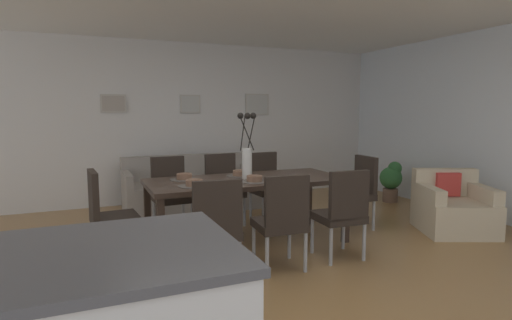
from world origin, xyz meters
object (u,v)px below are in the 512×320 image
at_px(dining_chair_far_left, 282,217).
at_px(dining_chair_mid_left, 342,210).
at_px(framed_picture_center, 190,104).
at_px(potted_plant, 391,180).
at_px(dining_table, 247,185).
at_px(dining_chair_near_left, 215,225).
at_px(dining_chair_far_right, 223,185).
at_px(framed_picture_left, 113,104).
at_px(bowl_near_right, 184,176).
at_px(framed_picture_right, 257,104).
at_px(bowl_far_left, 254,178).
at_px(dining_chair_near_right, 171,190).
at_px(dining_chair_mid_right, 266,183).
at_px(dining_chair_head_west, 106,211).
at_px(armchair, 453,209).
at_px(sofa, 191,190).
at_px(centerpiece_vase, 247,154).
at_px(dining_chair_head_east, 358,188).
at_px(bowl_far_right, 240,173).
at_px(bowl_near_left, 194,182).

xyz_separation_m(dining_chair_far_left, dining_chair_mid_left, (0.68, 0.02, 0.00)).
relative_size(dining_chair_mid_left, framed_picture_center, 2.73).
bearing_deg(potted_plant, dining_table, -160.61).
bearing_deg(dining_chair_near_left, potted_plant, 27.87).
bearing_deg(dining_chair_far_right, framed_picture_left, 127.47).
bearing_deg(dining_table, dining_chair_far_right, 88.50).
relative_size(bowl_near_right, framed_picture_right, 0.39).
bearing_deg(framed_picture_left, bowl_far_left, -66.19).
height_order(dining_chair_near_right, framed_picture_left, framed_picture_left).
height_order(dining_table, dining_chair_mid_right, dining_chair_mid_right).
bearing_deg(dining_chair_head_west, armchair, -8.30).
height_order(sofa, potted_plant, sofa).
bearing_deg(framed_picture_left, armchair, -39.60).
relative_size(bowl_far_left, framed_picture_right, 0.39).
distance_m(dining_chair_near_right, dining_chair_mid_right, 1.32).
relative_size(centerpiece_vase, framed_picture_right, 1.68).
xyz_separation_m(dining_chair_near_right, dining_chair_head_east, (2.22, -0.84, 0.00)).
distance_m(dining_chair_mid_right, framed_picture_right, 2.06).
bearing_deg(dining_chair_mid_left, sofa, 107.01).
bearing_deg(dining_chair_near_left, framed_picture_center, 79.07).
bearing_deg(bowl_far_left, framed_picture_center, 90.00).
relative_size(dining_chair_far_left, dining_chair_far_right, 1.00).
bearing_deg(armchair, dining_chair_far_left, -173.17).
bearing_deg(dining_chair_mid_left, framed_picture_right, 81.22).
bearing_deg(framed_picture_center, dining_chair_near_left, -100.93).
height_order(dining_chair_mid_left, bowl_far_left, dining_chair_mid_left).
height_order(dining_chair_mid_right, bowl_far_right, dining_chair_mid_right).
bearing_deg(potted_plant, dining_chair_near_right, -177.12).
xyz_separation_m(dining_chair_far_left, dining_chair_mid_right, (0.64, 1.74, 0.00)).
distance_m(bowl_near_right, bowl_far_left, 0.79).
distance_m(bowl_near_right, framed_picture_left, 2.50).
bearing_deg(dining_chair_near_right, bowl_near_left, -88.62).
xyz_separation_m(dining_chair_mid_right, sofa, (-0.80, 1.04, -0.23)).
bearing_deg(bowl_near_left, dining_chair_near_right, 91.38).
height_order(dining_chair_near_right, dining_chair_mid_left, same).
relative_size(dining_table, armchair, 2.09).
relative_size(dining_chair_far_left, dining_chair_mid_right, 1.00).
relative_size(bowl_near_left, framed_picture_left, 0.45).
bearing_deg(framed_picture_right, dining_chair_mid_left, -98.78).
bearing_deg(framed_picture_left, dining_chair_far_left, -70.50).
relative_size(dining_chair_mid_left, bowl_far_left, 5.41).
bearing_deg(bowl_near_left, dining_chair_far_right, 58.69).
height_order(centerpiece_vase, bowl_near_left, centerpiece_vase).
distance_m(dining_chair_mid_right, dining_chair_head_east, 1.23).
bearing_deg(bowl_near_right, framed_picture_center, 73.95).
xyz_separation_m(dining_chair_mid_left, bowl_far_left, (-0.68, 0.64, 0.27)).
distance_m(centerpiece_vase, armchair, 2.70).
xyz_separation_m(dining_chair_head_east, bowl_far_right, (-1.53, 0.19, 0.27)).
bearing_deg(bowl_near_right, dining_table, -18.00).
bearing_deg(armchair, bowl_near_left, 173.52).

